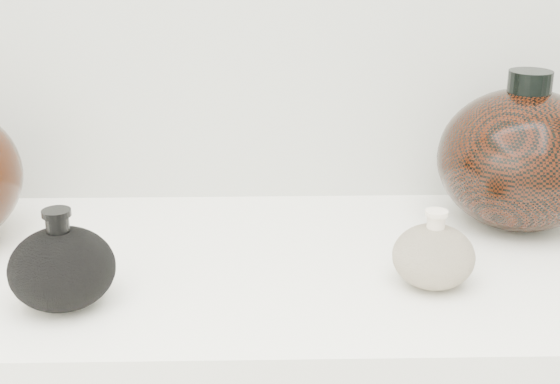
{
  "coord_description": "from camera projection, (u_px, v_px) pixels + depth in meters",
  "views": [
    {
      "loc": [
        0.03,
        -0.02,
        1.35
      ],
      "look_at": [
        0.06,
        0.92,
        1.01
      ],
      "focal_mm": 50.0,
      "sensor_mm": 36.0,
      "label": 1
    }
  ],
  "objects": [
    {
      "name": "black_gourd_vase",
      "position": [
        62.0,
        268.0,
        0.92
      ],
      "size": [
        0.16,
        0.16,
        0.12
      ],
      "color": "black",
      "rests_on": "display_counter"
    },
    {
      "name": "room",
      "position": [
        171.0,
        57.0,
        0.29
      ],
      "size": [
        3.04,
        2.42,
        2.64
      ],
      "color": "#5C5C5C",
      "rests_on": "ground"
    },
    {
      "name": "cream_gourd_vase",
      "position": [
        433.0,
        256.0,
        0.98
      ],
      "size": [
        0.13,
        0.13,
        0.1
      ],
      "color": "beige",
      "rests_on": "display_counter"
    },
    {
      "name": "right_round_pot",
      "position": [
        522.0,
        159.0,
        1.14
      ],
      "size": [
        0.29,
        0.29,
        0.24
      ],
      "color": "black",
      "rests_on": "display_counter"
    }
  ]
}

